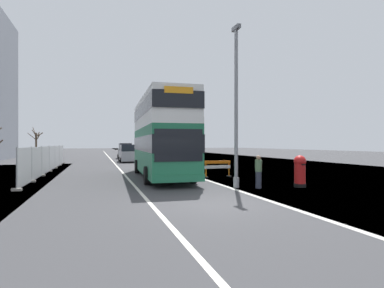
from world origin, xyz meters
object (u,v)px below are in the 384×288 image
(car_oncoming_near, at_px, (128,154))
(pedestrian_at_kerb, at_px, (258,172))
(roadworks_barrier, at_px, (218,167))
(car_receding_mid, at_px, (125,151))
(lamppost_foreground, at_px, (236,111))
(red_pillar_postbox, at_px, (300,170))
(double_decker_bus, at_px, (161,136))

(car_oncoming_near, bearing_deg, pedestrian_at_kerb, -80.29)
(roadworks_barrier, distance_m, car_receding_mid, 27.77)
(lamppost_foreground, xyz_separation_m, red_pillar_postbox, (3.23, -0.75, -2.96))
(lamppost_foreground, bearing_deg, pedestrian_at_kerb, -28.37)
(double_decker_bus, xyz_separation_m, pedestrian_at_kerb, (3.65, -6.39, -1.93))
(double_decker_bus, height_order, car_oncoming_near, double_decker_bus)
(lamppost_foreground, xyz_separation_m, car_oncoming_near, (-3.15, 23.53, -2.87))
(red_pillar_postbox, bearing_deg, roadworks_barrier, 113.05)
(red_pillar_postbox, bearing_deg, double_decker_bus, 131.79)
(car_oncoming_near, bearing_deg, car_receding_mid, 87.12)
(lamppost_foreground, xyz_separation_m, roadworks_barrier, (0.90, 4.72, -3.14))
(car_oncoming_near, relative_size, pedestrian_at_kerb, 2.69)
(car_oncoming_near, distance_m, car_receding_mid, 8.73)
(double_decker_bus, xyz_separation_m, roadworks_barrier, (3.59, -1.15, -2.04))
(double_decker_bus, xyz_separation_m, car_receding_mid, (-0.03, 26.38, -1.68))
(red_pillar_postbox, height_order, car_receding_mid, car_receding_mid)
(car_receding_mid, bearing_deg, lamppost_foreground, -85.20)
(double_decker_bus, height_order, red_pillar_postbox, double_decker_bus)
(roadworks_barrier, height_order, pedestrian_at_kerb, pedestrian_at_kerb)
(pedestrian_at_kerb, bearing_deg, double_decker_bus, 119.75)
(car_oncoming_near, height_order, car_receding_mid, car_receding_mid)
(red_pillar_postbox, height_order, roadworks_barrier, red_pillar_postbox)
(roadworks_barrier, bearing_deg, car_oncoming_near, 102.15)
(roadworks_barrier, height_order, car_receding_mid, car_receding_mid)
(double_decker_bus, distance_m, lamppost_foreground, 6.54)
(roadworks_barrier, bearing_deg, car_receding_mid, 97.48)
(lamppost_foreground, relative_size, red_pillar_postbox, 5.03)
(double_decker_bus, bearing_deg, pedestrian_at_kerb, -60.25)
(pedestrian_at_kerb, bearing_deg, roadworks_barrier, 90.72)
(car_oncoming_near, bearing_deg, red_pillar_postbox, -75.29)
(double_decker_bus, distance_m, roadworks_barrier, 4.29)
(double_decker_bus, relative_size, red_pillar_postbox, 7.09)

